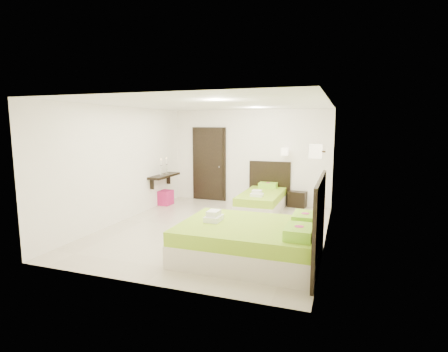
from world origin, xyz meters
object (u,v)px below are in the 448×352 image
(bed_double, at_px, (254,240))
(nightstand, at_px, (298,199))
(bed_single, at_px, (263,200))
(ottoman, at_px, (164,197))

(bed_double, xyz_separation_m, nightstand, (0.17, 4.05, -0.12))
(bed_single, height_order, bed_double, bed_double)
(nightstand, bearing_deg, bed_single, -127.47)
(nightstand, xyz_separation_m, ottoman, (-3.52, -0.98, -0.01))
(bed_double, relative_size, ottoman, 5.70)
(nightstand, bearing_deg, ottoman, -157.39)
(bed_single, relative_size, bed_double, 0.85)
(bed_double, distance_m, ottoman, 4.54)
(bed_double, bearing_deg, nightstand, 87.56)
(bed_double, bearing_deg, ottoman, 137.53)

